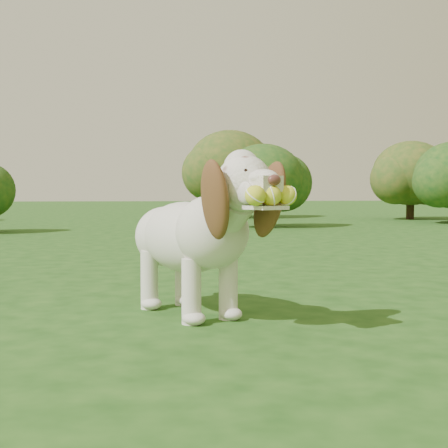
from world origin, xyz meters
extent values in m
plane|color=#184112|center=(0.00, 0.00, 0.00)|extent=(80.00, 80.00, 0.00)
ellipsoid|color=silver|center=(-0.54, 0.26, 0.42)|extent=(0.64, 0.82, 0.39)
ellipsoid|color=silver|center=(-0.43, 0.01, 0.47)|extent=(0.50, 0.50, 0.38)
ellipsoid|color=silver|center=(-0.65, 0.49, 0.41)|extent=(0.45, 0.45, 0.34)
cylinder|color=silver|center=(-0.37, -0.12, 0.57)|extent=(0.30, 0.35, 0.30)
sphere|color=silver|center=(-0.31, -0.26, 0.71)|extent=(0.35, 0.35, 0.27)
sphere|color=silver|center=(-0.32, -0.24, 0.78)|extent=(0.23, 0.23, 0.17)
cube|color=silver|center=(-0.25, -0.39, 0.70)|extent=(0.16, 0.19, 0.07)
ellipsoid|color=#592D28|center=(-0.21, -0.47, 0.72)|extent=(0.07, 0.06, 0.05)
cube|color=silver|center=(-0.24, -0.41, 0.60)|extent=(0.20, 0.21, 0.02)
ellipsoid|color=brown|center=(-0.46, -0.31, 0.63)|extent=(0.20, 0.29, 0.41)
ellipsoid|color=brown|center=(-0.17, -0.18, 0.63)|extent=(0.23, 0.24, 0.41)
cylinder|color=silver|center=(-0.71, 0.63, 0.45)|extent=(0.14, 0.20, 0.15)
cylinder|color=silver|center=(-0.54, -0.02, 0.17)|extent=(0.13, 0.13, 0.33)
cylinder|color=silver|center=(-0.34, 0.07, 0.17)|extent=(0.13, 0.13, 0.33)
cylinder|color=silver|center=(-0.74, 0.43, 0.17)|extent=(0.13, 0.13, 0.33)
cylinder|color=silver|center=(-0.54, 0.52, 0.17)|extent=(0.13, 0.13, 0.33)
sphere|color=yellow|center=(-0.30, -0.48, 0.65)|extent=(0.12, 0.12, 0.09)
sphere|color=yellow|center=(-0.22, -0.45, 0.65)|extent=(0.12, 0.12, 0.09)
sphere|color=yellow|center=(-0.14, -0.41, 0.65)|extent=(0.12, 0.12, 0.09)
cylinder|color=#382314|center=(1.59, 12.46, 0.36)|extent=(0.22, 0.22, 0.71)
ellipsoid|color=#144216|center=(1.59, 12.46, 1.31)|extent=(2.14, 2.14, 1.82)
cylinder|color=#382314|center=(5.75, 11.02, 0.30)|extent=(0.19, 0.19, 0.60)
ellipsoid|color=#144216|center=(5.75, 11.02, 1.11)|extent=(1.81, 1.81, 1.54)
cylinder|color=#382314|center=(1.58, 8.30, 0.25)|extent=(0.16, 0.16, 0.50)
ellipsoid|color=#144216|center=(1.58, 8.30, 0.92)|extent=(1.51, 1.51, 1.28)
camera|label=1|loc=(-0.82, -3.13, 0.67)|focal=50.00mm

